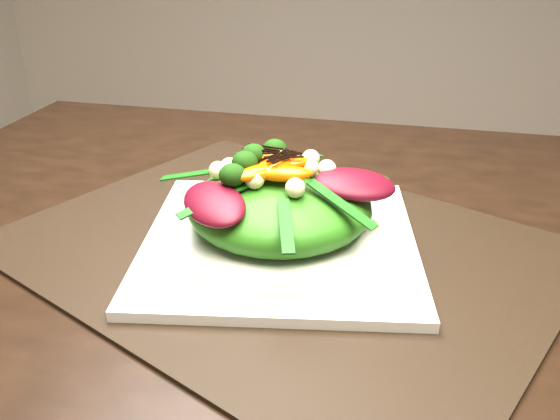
% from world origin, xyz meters
% --- Properties ---
extents(dining_table, '(1.60, 0.90, 0.75)m').
position_xyz_m(dining_table, '(0.00, 0.00, 0.73)').
color(dining_table, black).
rests_on(dining_table, floor).
extents(placemat, '(0.68, 0.61, 0.00)m').
position_xyz_m(placemat, '(-0.25, -0.01, 0.75)').
color(placemat, black).
rests_on(placemat, dining_table).
extents(plate_base, '(0.33, 0.33, 0.01)m').
position_xyz_m(plate_base, '(-0.25, -0.01, 0.76)').
color(plate_base, white).
rests_on(plate_base, placemat).
extents(salad_bowl, '(0.25, 0.25, 0.02)m').
position_xyz_m(salad_bowl, '(-0.25, -0.01, 0.77)').
color(salad_bowl, silver).
rests_on(salad_bowl, plate_base).
extents(lettuce_mound, '(0.23, 0.23, 0.06)m').
position_xyz_m(lettuce_mound, '(-0.25, -0.01, 0.80)').
color(lettuce_mound, '#2C6A13').
rests_on(lettuce_mound, salad_bowl).
extents(radicchio_leaf, '(0.09, 0.07, 0.02)m').
position_xyz_m(radicchio_leaf, '(-0.18, -0.00, 0.83)').
color(radicchio_leaf, '#400611').
rests_on(radicchio_leaf, lettuce_mound).
extents(orange_segment, '(0.06, 0.04, 0.01)m').
position_xyz_m(orange_segment, '(-0.25, 0.00, 0.84)').
color(orange_segment, '#E04B03').
rests_on(orange_segment, lettuce_mound).
extents(broccoli_floret, '(0.04, 0.04, 0.04)m').
position_xyz_m(broccoli_floret, '(-0.31, 0.02, 0.85)').
color(broccoli_floret, black).
rests_on(broccoli_floret, lettuce_mound).
extents(macadamia_nut, '(0.02, 0.02, 0.02)m').
position_xyz_m(macadamia_nut, '(-0.24, -0.06, 0.84)').
color(macadamia_nut, beige).
rests_on(macadamia_nut, lettuce_mound).
extents(balsamic_drizzle, '(0.04, 0.02, 0.00)m').
position_xyz_m(balsamic_drizzle, '(-0.25, 0.00, 0.85)').
color(balsamic_drizzle, black).
rests_on(balsamic_drizzle, orange_segment).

